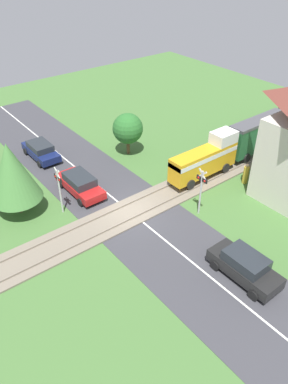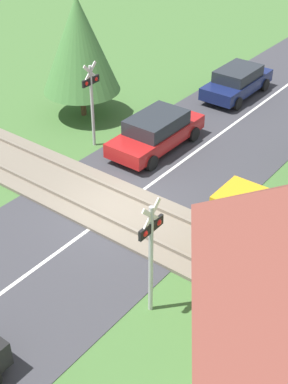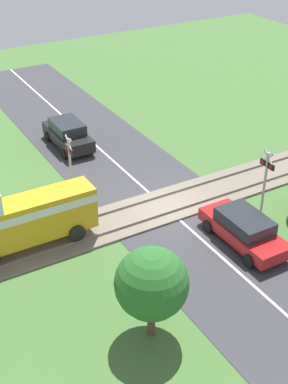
# 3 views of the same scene
# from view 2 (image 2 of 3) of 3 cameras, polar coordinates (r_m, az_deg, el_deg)

# --- Properties ---
(ground_plane) EXTENTS (60.00, 60.00, 0.00)m
(ground_plane) POSITION_cam_2_polar(r_m,az_deg,el_deg) (18.01, -2.94, -1.90)
(ground_plane) COLOR #426B33
(road_surface) EXTENTS (48.00, 6.40, 0.02)m
(road_surface) POSITION_cam_2_polar(r_m,az_deg,el_deg) (18.01, -2.94, -1.88)
(road_surface) COLOR #38383D
(road_surface) RESTS_ON ground_plane
(track_bed) EXTENTS (2.80, 48.00, 0.24)m
(track_bed) POSITION_cam_2_polar(r_m,az_deg,el_deg) (17.97, -2.94, -1.73)
(track_bed) COLOR #756B5B
(track_bed) RESTS_ON ground_plane
(car_near_crossing) EXTENTS (4.44, 1.89, 1.44)m
(car_near_crossing) POSITION_cam_2_polar(r_m,az_deg,el_deg) (21.19, 1.33, 6.49)
(car_near_crossing) COLOR #A81919
(car_near_crossing) RESTS_ON ground_plane
(car_behind_queue) EXTENTS (4.18, 1.84, 1.38)m
(car_behind_queue) POSITION_cam_2_polar(r_m,az_deg,el_deg) (26.24, 9.92, 11.57)
(car_behind_queue) COLOR #141E4C
(car_behind_queue) RESTS_ON ground_plane
(crossing_signal_west_approach) EXTENTS (0.90, 0.18, 3.46)m
(crossing_signal_west_approach) POSITION_cam_2_polar(r_m,az_deg,el_deg) (20.90, -5.62, 10.31)
(crossing_signal_west_approach) COLOR #B7B7B7
(crossing_signal_west_approach) RESTS_ON ground_plane
(crossing_signal_east_approach) EXTENTS (0.90, 0.18, 3.46)m
(crossing_signal_east_approach) POSITION_cam_2_polar(r_m,az_deg,el_deg) (13.09, 0.75, -5.69)
(crossing_signal_east_approach) COLOR #B7B7B7
(crossing_signal_east_approach) RESTS_ON ground_plane
(tree_beyond_track) EXTENTS (3.35, 3.35, 5.22)m
(tree_beyond_track) POSITION_cam_2_polar(r_m,az_deg,el_deg) (23.20, -6.94, 15.35)
(tree_beyond_track) COLOR brown
(tree_beyond_track) RESTS_ON ground_plane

